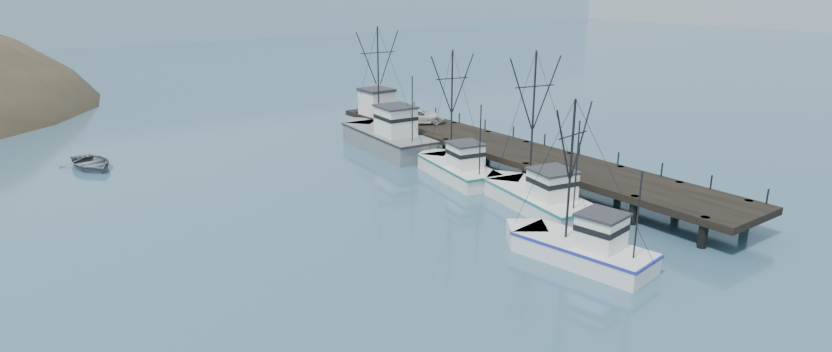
{
  "coord_description": "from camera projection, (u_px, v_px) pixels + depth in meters",
  "views": [
    {
      "loc": [
        -24.72,
        -23.15,
        15.82
      ],
      "look_at": [
        1.42,
        12.06,
        2.5
      ],
      "focal_mm": 28.0,
      "sensor_mm": 36.0,
      "label": 1
    }
  ],
  "objects": [
    {
      "name": "motorboat",
      "position": [
        91.0,
        168.0,
        56.72
      ],
      "size": [
        4.89,
        6.36,
        1.22
      ],
      "primitive_type": "imported",
      "rotation": [
        0.0,
        0.0,
        0.12
      ],
      "color": "slate",
      "rests_on": "ground"
    },
    {
      "name": "pier",
      "position": [
        505.0,
        149.0,
        56.27
      ],
      "size": [
        6.0,
        44.0,
        2.0
      ],
      "color": "black",
      "rests_on": "ground"
    },
    {
      "name": "pickup_truck",
      "position": [
        419.0,
        116.0,
        64.69
      ],
      "size": [
        5.63,
        4.26,
        1.42
      ],
      "primitive_type": "imported",
      "rotation": [
        0.0,
        0.0,
        1.14
      ],
      "color": "silver",
      "rests_on": "pier"
    },
    {
      "name": "trawler_near",
      "position": [
        537.0,
        197.0,
        46.62
      ],
      "size": [
        5.46,
        11.43,
        11.49
      ],
      "color": "silver",
      "rests_on": "ground"
    },
    {
      "name": "trawler_mid",
      "position": [
        578.0,
        248.0,
        37.8
      ],
      "size": [
        4.46,
        9.77,
        9.83
      ],
      "color": "silver",
      "rests_on": "ground"
    },
    {
      "name": "work_vessel",
      "position": [
        386.0,
        137.0,
        62.62
      ],
      "size": [
        5.25,
        14.09,
        11.96
      ],
      "color": "slate",
      "rests_on": "ground"
    },
    {
      "name": "trawler_far",
      "position": [
        456.0,
        168.0,
        53.85
      ],
      "size": [
        4.98,
        10.47,
        10.77
      ],
      "color": "silver",
      "rests_on": "ground"
    },
    {
      "name": "distant_ridge",
      "position": [
        89.0,
        41.0,
        172.78
      ],
      "size": [
        360.0,
        40.0,
        26.0
      ],
      "primitive_type": "cube",
      "color": "#9EB2C6",
      "rests_on": "ground"
    },
    {
      "name": "ground",
      "position": [
        523.0,
        273.0,
        36.48
      ],
      "size": [
        400.0,
        400.0,
        0.0
      ],
      "primitive_type": "plane",
      "color": "#2E4F66",
      "rests_on": "ground"
    },
    {
      "name": "pier_shed",
      "position": [
        377.0,
        101.0,
        68.74
      ],
      "size": [
        3.0,
        3.2,
        2.8
      ],
      "color": "silver",
      "rests_on": "pier"
    }
  ]
}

